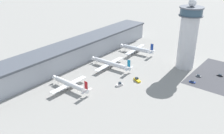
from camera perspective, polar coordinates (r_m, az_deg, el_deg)
ground_plane at (r=194.94m, az=6.11°, el=-3.61°), size 1000.00×1000.00×0.00m
terminal_building at (r=231.94m, az=-8.55°, el=3.45°), size 201.56×25.00×18.35m
control_tower at (r=220.01m, az=17.02°, el=6.81°), size 19.58×19.58×59.23m
parking_lot_surface at (r=223.42m, az=23.35°, el=-1.80°), size 64.00×40.00×0.01m
airplane_gate_alpha at (r=185.78m, az=-9.65°, el=-3.88°), size 32.77×36.02×11.79m
airplane_gate_bravo at (r=217.91m, az=-0.39°, el=0.80°), size 36.64×40.56×11.95m
airplane_gate_charlie at (r=251.50m, az=5.56°, el=4.14°), size 34.24×36.37×13.02m
service_truck_catering at (r=197.15m, az=5.74°, el=-2.94°), size 5.65×7.64×2.71m
service_truck_fuel at (r=189.35m, az=1.70°, el=-4.03°), size 5.96×4.01×2.75m
car_green_van at (r=203.87m, az=17.88°, el=-3.23°), size 1.76×4.73×1.57m
car_white_wagon at (r=215.13m, az=19.17°, el=-1.93°), size 2.01×4.21×1.58m
car_red_hatchback at (r=222.59m, az=23.45°, el=-1.75°), size 1.94×4.82×1.50m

